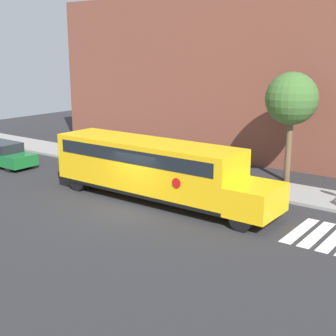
# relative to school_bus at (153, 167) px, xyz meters

# --- Properties ---
(ground_plane) EXTENTS (60.00, 60.00, 0.00)m
(ground_plane) POSITION_rel_school_bus_xyz_m (-0.07, -1.60, -1.67)
(ground_plane) COLOR #28282B
(sidewalk_strip) EXTENTS (44.00, 3.00, 0.15)m
(sidewalk_strip) POSITION_rel_school_bus_xyz_m (-0.07, 4.90, -1.60)
(sidewalk_strip) COLOR gray
(sidewalk_strip) RESTS_ON ground
(building_backdrop) EXTENTS (32.00, 4.00, 10.78)m
(building_backdrop) POSITION_rel_school_bus_xyz_m (-0.07, 11.40, 3.72)
(building_backdrop) COLOR brown
(building_backdrop) RESTS_ON ground
(crosswalk_stripes) EXTENTS (3.30, 3.20, 0.01)m
(crosswalk_stripes) POSITION_rel_school_bus_xyz_m (8.67, 0.40, -1.67)
(crosswalk_stripes) COLOR white
(crosswalk_stripes) RESTS_ON ground
(school_bus) EXTENTS (11.73, 2.57, 2.88)m
(school_bus) POSITION_rel_school_bus_xyz_m (0.00, 0.00, 0.00)
(school_bus) COLOR yellow
(school_bus) RESTS_ON ground
(parked_car) EXTENTS (4.40, 1.75, 1.50)m
(parked_car) POSITION_rel_school_bus_xyz_m (-11.89, -0.14, -0.93)
(parked_car) COLOR #196B2D
(parked_car) RESTS_ON ground
(tree_near_sidewalk) EXTENTS (2.83, 2.83, 6.01)m
(tree_near_sidewalk) POSITION_rel_school_bus_xyz_m (3.91, 7.03, 2.88)
(tree_near_sidewalk) COLOR brown
(tree_near_sidewalk) RESTS_ON ground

